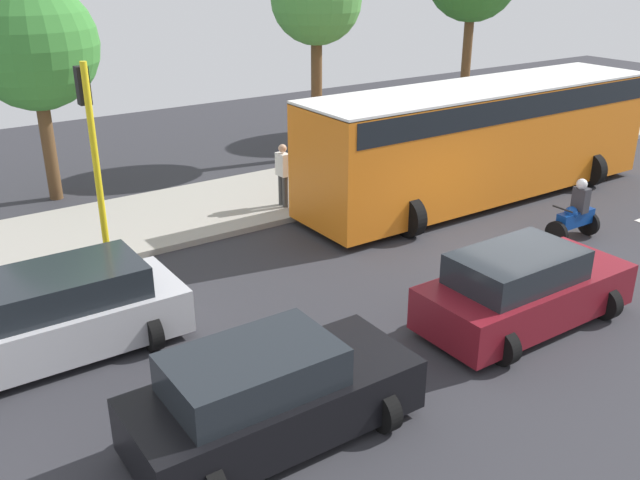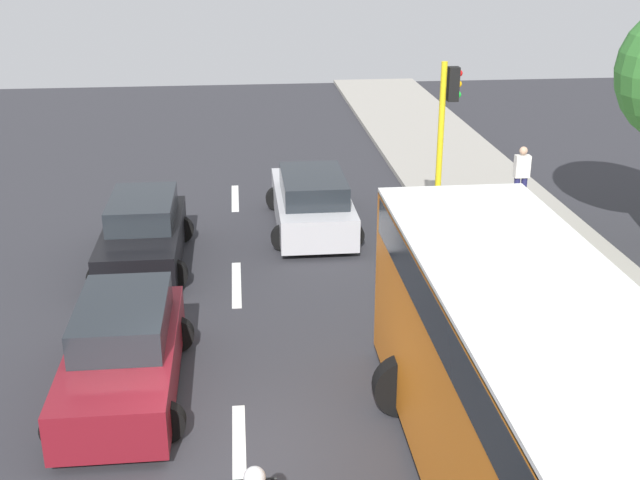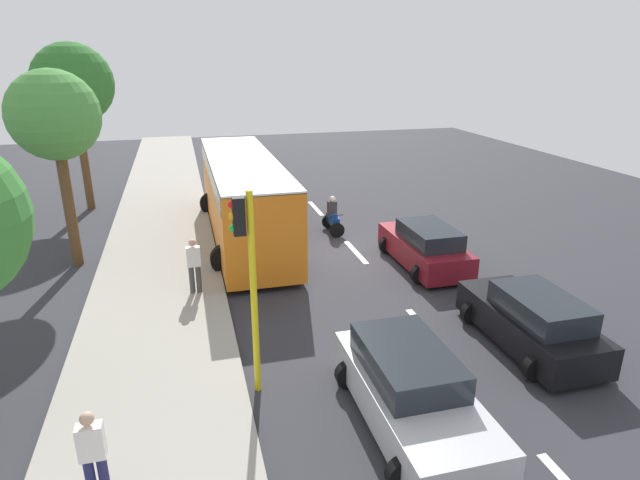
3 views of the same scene
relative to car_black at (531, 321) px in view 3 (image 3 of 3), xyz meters
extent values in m
cube|color=#2D2D33|center=(2.09, -7.42, -0.76)|extent=(40.00, 60.00, 0.10)
cube|color=#9E998E|center=(9.09, -7.42, -0.63)|extent=(4.00, 60.00, 0.15)
cube|color=white|center=(2.09, -19.42, -0.70)|extent=(0.20, 2.40, 0.01)
cube|color=white|center=(2.09, -13.42, -0.70)|extent=(0.20, 2.40, 0.01)
cube|color=white|center=(2.09, -7.42, -0.70)|extent=(0.20, 2.40, 0.01)
cube|color=white|center=(2.09, -1.42, -0.70)|extent=(0.20, 2.40, 0.01)
cube|color=black|center=(0.00, -0.08, -0.15)|extent=(1.72, 4.17, 0.80)
cube|color=#1E2328|center=(0.00, 0.25, 0.53)|extent=(1.44, 2.34, 0.56)
cylinder|color=black|center=(0.75, -1.46, -0.39)|extent=(0.64, 0.22, 0.64)
cylinder|color=black|center=(-0.75, -1.46, -0.39)|extent=(0.64, 0.22, 0.64)
cylinder|color=black|center=(0.75, 1.30, -0.39)|extent=(0.64, 0.22, 0.64)
cylinder|color=black|center=(-0.75, 1.30, -0.39)|extent=(0.64, 0.22, 0.64)
cube|color=#B7B7BC|center=(4.06, 1.98, -0.15)|extent=(1.84, 4.54, 0.80)
cube|color=#1E2328|center=(4.06, 1.62, 0.53)|extent=(1.54, 2.54, 0.56)
cylinder|color=black|center=(3.25, 3.48, -0.39)|extent=(0.64, 0.22, 0.64)
cylinder|color=black|center=(4.87, 3.48, -0.39)|extent=(0.64, 0.22, 0.64)
cylinder|color=black|center=(3.25, 0.48, -0.39)|extent=(0.64, 0.22, 0.64)
cylinder|color=black|center=(4.87, 0.48, -0.39)|extent=(0.64, 0.22, 0.64)
cube|color=maroon|center=(0.24, -5.64, -0.15)|extent=(1.73, 4.25, 0.80)
cube|color=#1E2328|center=(0.24, -5.30, 0.53)|extent=(1.45, 2.38, 0.56)
cylinder|color=black|center=(0.99, -7.04, -0.39)|extent=(0.64, 0.22, 0.64)
cylinder|color=black|center=(-0.51, -7.04, -0.39)|extent=(0.64, 0.22, 0.64)
cylinder|color=black|center=(0.99, -4.23, -0.39)|extent=(0.64, 0.22, 0.64)
cylinder|color=black|center=(-0.51, -4.23, -0.39)|extent=(0.64, 0.22, 0.64)
cube|color=orange|center=(5.82, -10.21, 0.94)|extent=(2.50, 11.00, 2.90)
cube|color=black|center=(5.82, -10.21, 2.04)|extent=(2.52, 10.56, 0.60)
cube|color=white|center=(5.82, -10.21, 2.41)|extent=(2.50, 11.00, 0.08)
cylinder|color=black|center=(4.72, -6.69, -0.21)|extent=(1.00, 0.30, 1.00)
cylinder|color=black|center=(6.92, -6.69, -0.21)|extent=(1.00, 0.30, 1.00)
cylinder|color=black|center=(4.72, -13.73, -0.21)|extent=(1.00, 0.30, 1.00)
cylinder|color=black|center=(6.92, -13.73, -0.21)|extent=(1.00, 0.30, 1.00)
cylinder|color=black|center=(2.30, -9.18, -0.41)|extent=(0.60, 0.10, 0.60)
cylinder|color=black|center=(2.30, -10.38, -0.41)|extent=(0.60, 0.10, 0.60)
cube|color=navy|center=(2.30, -9.83, -0.16)|extent=(0.28, 1.10, 0.36)
sphere|color=navy|center=(2.30, -9.63, 0.02)|extent=(0.32, 0.32, 0.32)
cylinder|color=black|center=(2.30, -9.28, 0.19)|extent=(0.55, 0.04, 0.04)
cube|color=#333338|center=(2.30, -9.93, 0.29)|extent=(0.36, 0.24, 0.60)
sphere|color=silver|center=(2.30, -9.88, 0.69)|extent=(0.26, 0.26, 0.26)
cylinder|color=#1E1E4C|center=(9.68, 2.58, -0.13)|extent=(0.16, 0.16, 0.85)
cylinder|color=#1E1E4C|center=(9.88, 2.58, -0.13)|extent=(0.16, 0.16, 0.85)
cube|color=silver|center=(9.78, 2.58, 0.59)|extent=(0.40, 0.24, 0.60)
sphere|color=tan|center=(9.78, 2.58, 1.02)|extent=(0.22, 0.22, 0.22)
cylinder|color=#3F3F3F|center=(7.85, -5.08, -0.13)|extent=(0.16, 0.16, 0.85)
cylinder|color=#3F3F3F|center=(8.05, -5.08, -0.13)|extent=(0.16, 0.16, 0.85)
cube|color=silver|center=(7.95, -5.08, 0.59)|extent=(0.40, 0.24, 0.60)
sphere|color=tan|center=(7.95, -5.08, 1.02)|extent=(0.22, 0.22, 0.22)
cylinder|color=yellow|center=(6.84, 0.06, 1.54)|extent=(0.14, 0.14, 4.50)
cube|color=black|center=(7.06, 0.06, 3.29)|extent=(0.24, 0.24, 0.76)
sphere|color=red|center=(7.18, 0.06, 3.53)|extent=(0.16, 0.16, 0.16)
sphere|color=#F2A50C|center=(7.18, 0.06, 3.29)|extent=(0.16, 0.16, 0.16)
sphere|color=green|center=(7.18, 0.06, 3.05)|extent=(0.16, 0.16, 0.16)
cylinder|color=brown|center=(11.84, -8.77, 1.34)|extent=(0.36, 0.36, 4.10)
sphere|color=#478C3D|center=(11.84, -8.77, 4.40)|extent=(2.87, 2.87, 2.87)
cylinder|color=brown|center=(12.36, -16.10, 1.53)|extent=(0.36, 0.36, 4.48)
sphere|color=#2D6B28|center=(12.36, -16.10, 4.99)|extent=(3.48, 3.48, 3.48)
camera|label=1|loc=(-7.14, 4.01, 5.79)|focal=39.08mm
camera|label=2|loc=(2.26, -17.46, 6.54)|focal=45.07mm
camera|label=3|loc=(8.04, 9.94, 6.29)|focal=29.74mm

